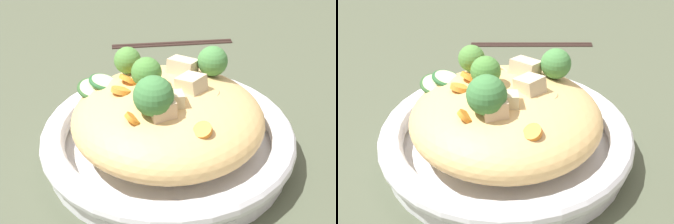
{
  "view_description": "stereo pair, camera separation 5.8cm",
  "coord_description": "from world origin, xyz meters",
  "views": [
    {
      "loc": [
        -0.32,
        0.38,
        0.38
      ],
      "look_at": [
        0.0,
        0.0,
        0.07
      ],
      "focal_mm": 49.87,
      "sensor_mm": 36.0,
      "label": 1
    },
    {
      "loc": [
        -0.36,
        0.34,
        0.38
      ],
      "look_at": [
        0.0,
        0.0,
        0.07
      ],
      "focal_mm": 49.87,
      "sensor_mm": 36.0,
      "label": 2
    }
  ],
  "objects": [
    {
      "name": "chicken_chunks",
      "position": [
        -0.01,
        -0.01,
        0.1
      ],
      "size": [
        0.09,
        0.13,
        0.03
      ],
      "color": "beige",
      "rests_on": "serving_bowl"
    },
    {
      "name": "carrot_coins",
      "position": [
        0.02,
        0.03,
        0.1
      ],
      "size": [
        0.16,
        0.1,
        0.03
      ],
      "color": "orange",
      "rests_on": "serving_bowl"
    },
    {
      "name": "chopsticks_pair",
      "position": [
        0.22,
        -0.27,
        0.0
      ],
      "size": [
        0.17,
        0.18,
        0.01
      ],
      "color": "black",
      "rests_on": "ground_plane"
    },
    {
      "name": "ground_plane",
      "position": [
        0.0,
        0.0,
        0.0
      ],
      "size": [
        3.0,
        3.0,
        0.0
      ],
      "primitive_type": "plane",
      "color": "#484F3C"
    },
    {
      "name": "broccoli_florets",
      "position": [
        0.01,
        -0.0,
        0.11
      ],
      "size": [
        0.15,
        0.18,
        0.06
      ],
      "color": "#96C07B",
      "rests_on": "serving_bowl"
    },
    {
      "name": "noodle_heap",
      "position": [
        0.0,
        -0.0,
        0.06
      ],
      "size": [
        0.24,
        0.24,
        0.08
      ],
      "color": "tan",
      "rests_on": "serving_bowl"
    },
    {
      "name": "zucchini_slices",
      "position": [
        0.09,
        0.03,
        0.08
      ],
      "size": [
        0.06,
        0.07,
        0.02
      ],
      "color": "beige",
      "rests_on": "serving_bowl"
    },
    {
      "name": "serving_bowl",
      "position": [
        0.0,
        0.0,
        0.02
      ],
      "size": [
        0.33,
        0.33,
        0.05
      ],
      "color": "white",
      "rests_on": "ground_plane"
    }
  ]
}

